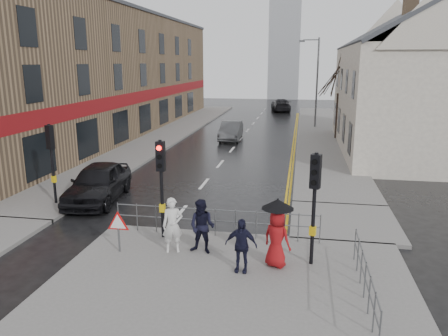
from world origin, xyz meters
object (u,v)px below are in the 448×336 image
at_px(pedestrian_b, 202,227).
at_px(car_mid, 231,131).
at_px(pedestrian_with_umbrella, 277,230).
at_px(pedestrian_a, 173,225).
at_px(pedestrian_d, 241,245).
at_px(car_parked, 98,183).

height_order(pedestrian_b, car_mid, pedestrian_b).
relative_size(pedestrian_with_umbrella, car_mid, 0.47).
relative_size(pedestrian_b, car_mid, 0.40).
bearing_deg(pedestrian_a, pedestrian_b, -12.79).
bearing_deg(pedestrian_b, car_mid, 105.93).
bearing_deg(pedestrian_with_umbrella, pedestrian_d, -152.89).
bearing_deg(car_mid, pedestrian_with_umbrella, -79.07).
xyz_separation_m(pedestrian_with_umbrella, car_mid, (-4.89, 21.82, -0.54)).
bearing_deg(car_parked, pedestrian_a, -51.46).
xyz_separation_m(pedestrian_d, car_mid, (-3.91, 22.32, -0.22)).
bearing_deg(pedestrian_with_umbrella, pedestrian_a, 172.17).
distance_m(pedestrian_d, car_parked, 9.26).
xyz_separation_m(pedestrian_b, car_parked, (-5.82, 4.81, -0.18)).
distance_m(pedestrian_b, pedestrian_with_umbrella, 2.43).
distance_m(pedestrian_b, car_parked, 7.55).
height_order(pedestrian_a, car_mid, pedestrian_a).
bearing_deg(car_mid, pedestrian_b, -84.91).
relative_size(pedestrian_b, pedestrian_with_umbrella, 0.84).
relative_size(car_parked, car_mid, 1.12).
relative_size(pedestrian_with_umbrella, pedestrian_d, 1.30).
distance_m(pedestrian_a, car_mid, 21.43).
bearing_deg(pedestrian_with_umbrella, pedestrian_b, 167.28).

